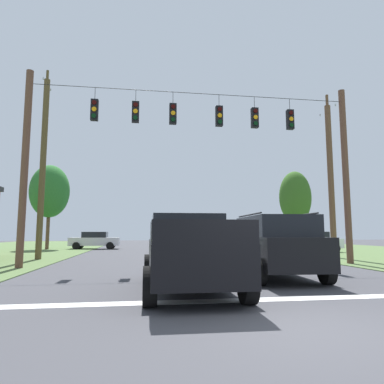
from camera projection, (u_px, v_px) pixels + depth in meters
The scene contains 15 objects.
ground_plane at pixel (297, 327), 5.33m from camera, with size 120.00×120.00×0.00m, color #3D3D42.
stop_bar_stripe at pixel (253, 300), 7.47m from camera, with size 12.36×0.45×0.01m, color white.
lane_dash_0 at pixel (204, 270), 13.36m from camera, with size 0.15×2.50×0.01m, color white.
lane_dash_1 at pixel (183, 258), 20.07m from camera, with size 0.15×2.50×0.01m, color white.
lane_dash_2 at pixel (171, 250), 28.30m from camera, with size 0.15×2.50×0.01m, color white.
lane_dash_3 at pixel (165, 246), 36.57m from camera, with size 0.15×2.50×0.01m, color white.
overhead_signal_span at pixel (196, 157), 15.48m from camera, with size 14.88×0.31×8.45m.
pickup_truck at pixel (188, 252), 8.87m from camera, with size 2.34×5.43×1.95m.
suv_black at pixel (274, 245), 11.24m from camera, with size 2.41×4.89×2.05m.
distant_car_crossing_white at pixel (311, 242), 25.32m from camera, with size 4.42×2.27×1.52m.
distant_car_oncoming at pixel (95, 240), 30.52m from camera, with size 4.33×2.08×1.52m.
utility_pole_mid_right at pixel (331, 178), 20.23m from camera, with size 0.34×1.82×9.79m.
utility_pole_near_left at pixel (43, 165), 19.03m from camera, with size 0.33×1.61×10.72m.
tree_roadside_right at pixel (295, 197), 32.29m from camera, with size 2.94×2.94×7.23m.
tree_roadside_far_right at pixel (50, 191), 29.98m from camera, with size 3.35×3.35×7.36m.
Camera 1 is at (-2.41, -5.24, 1.46)m, focal length 32.07 mm.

